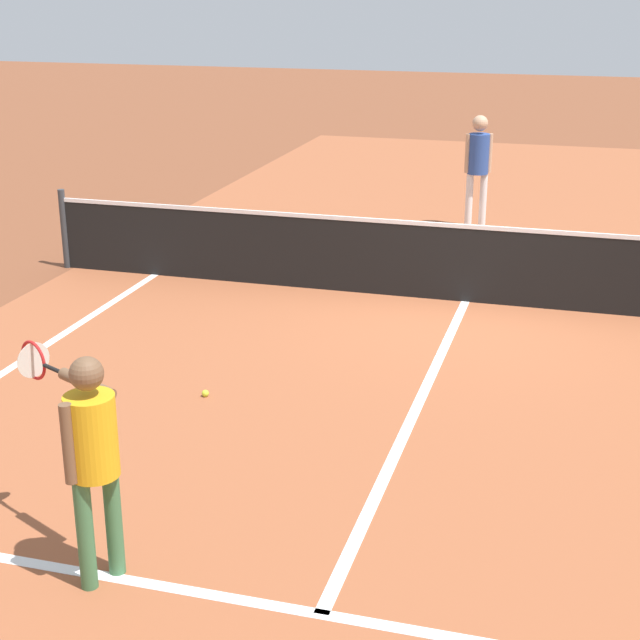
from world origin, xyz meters
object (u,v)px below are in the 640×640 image
object	(u,v)px
net	(467,263)
tennis_ball_mid_court	(205,393)
player_near	(90,445)
player_far	(478,159)

from	to	relation	value
net	tennis_ball_mid_court	size ratio (longest dim) A/B	165.21
net	tennis_ball_mid_court	world-z (taller)	net
player_near	tennis_ball_mid_court	world-z (taller)	player_near
player_far	tennis_ball_mid_court	bearing A→B (deg)	-102.40
net	player_far	world-z (taller)	player_far
player_far	player_near	bearing A→B (deg)	-96.33
player_far	net	bearing A→B (deg)	-84.24
player_near	player_far	size ratio (longest dim) A/B	0.89
net	player_near	bearing A→B (deg)	-103.11
net	player_near	xyz separation A→B (m)	(-1.49, -6.41, 0.47)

